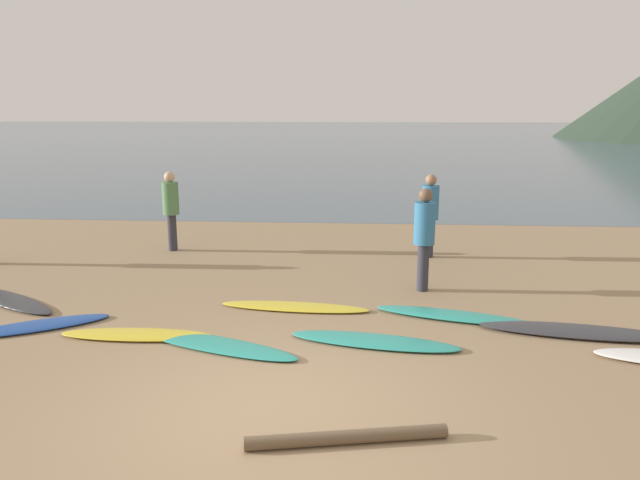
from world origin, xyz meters
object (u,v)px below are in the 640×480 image
object	(u,v)px
surfboard_0	(9,300)
surfboard_4	(295,307)
surfboard_5	(374,341)
person_2	(424,231)
surfboard_1	(37,326)
driftwood_log	(347,437)
person_1	(430,209)
surfboard_2	(137,335)
surfboard_7	(578,331)
surfboard_6	(453,315)
person_3	(171,204)
surfboard_3	(217,344)

from	to	relation	value
surfboard_0	surfboard_4	size ratio (longest dim) A/B	1.00
surfboard_5	person_2	xyz separation A→B (m)	(0.87, 2.47, 1.01)
surfboard_1	driftwood_log	distance (m)	5.30
person_1	person_2	bearing A→B (deg)	-28.15
surfboard_2	surfboard_4	xyz separation A→B (m)	(2.05, 1.34, -0.00)
surfboard_1	driftwood_log	world-z (taller)	driftwood_log
surfboard_0	surfboard_7	world-z (taller)	surfboard_7
surfboard_1	surfboard_6	size ratio (longest dim) A/B	0.85
surfboard_5	surfboard_6	size ratio (longest dim) A/B	0.98
surfboard_1	driftwood_log	xyz separation A→B (m)	(4.53, -2.75, 0.03)
person_2	driftwood_log	distance (m)	5.18
person_3	surfboard_5	bearing A→B (deg)	-5.23
person_3	surfboard_3	bearing A→B (deg)	-22.87
surfboard_1	surfboard_5	bearing A→B (deg)	-33.93
surfboard_4	surfboard_7	size ratio (longest dim) A/B	0.88
surfboard_1	person_3	bearing A→B (deg)	53.13
surfboard_6	person_3	size ratio (longest dim) A/B	1.35
surfboard_0	surfboard_3	bearing A→B (deg)	8.77
surfboard_0	surfboard_6	xyz separation A→B (m)	(7.09, -0.29, 0.01)
surfboard_4	surfboard_7	xyz separation A→B (m)	(4.06, -0.83, 0.02)
surfboard_1	surfboard_0	bearing A→B (deg)	103.00
surfboard_4	driftwood_log	xyz separation A→B (m)	(0.92, -3.84, 0.04)
surfboard_5	person_3	distance (m)	6.74
surfboard_6	person_2	xyz separation A→B (m)	(-0.33, 1.39, 1.00)
surfboard_6	person_1	size ratio (longest dim) A/B	1.34
surfboard_2	surfboard_5	distance (m)	3.27
surfboard_2	surfboard_7	world-z (taller)	surfboard_7
surfboard_4	surfboard_7	bearing A→B (deg)	-6.80
person_3	surfboard_4	bearing A→B (deg)	-5.82
surfboard_0	surfboard_4	world-z (taller)	surfboard_0
surfboard_5	surfboard_6	bearing A→B (deg)	52.54
surfboard_0	driftwood_log	bearing A→B (deg)	-2.81
surfboard_4	surfboard_6	xyz separation A→B (m)	(2.42, -0.28, 0.01)
person_2	surfboard_0	bearing A→B (deg)	163.44
person_2	driftwood_log	xyz separation A→B (m)	(-1.17, -4.95, -0.98)
surfboard_2	surfboard_5	bearing A→B (deg)	-1.15
surfboard_5	surfboard_6	world-z (taller)	surfboard_6
person_1	surfboard_5	bearing A→B (deg)	-33.89
surfboard_7	driftwood_log	world-z (taller)	driftwood_log
surfboard_2	surfboard_3	distance (m)	1.22
surfboard_4	surfboard_6	size ratio (longest dim) A/B	1.01
person_2	surfboard_1	bearing A→B (deg)	175.33
surfboard_0	person_2	bearing A→B (deg)	41.02
surfboard_0	surfboard_7	xyz separation A→B (m)	(8.74, -0.84, 0.01)
surfboard_0	surfboard_1	world-z (taller)	surfboard_0
surfboard_3	person_2	size ratio (longest dim) A/B	1.36
driftwood_log	surfboard_3	bearing A→B (deg)	128.58
surfboard_1	person_2	size ratio (longest dim) A/B	1.13
surfboard_7	driftwood_log	bearing A→B (deg)	-127.49
surfboard_0	surfboard_3	world-z (taller)	surfboard_0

